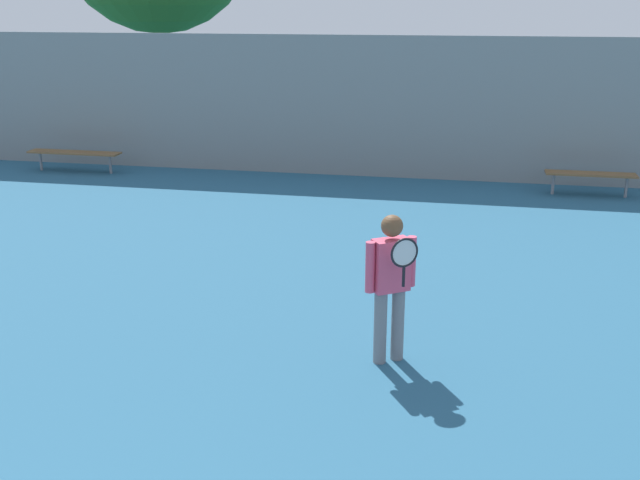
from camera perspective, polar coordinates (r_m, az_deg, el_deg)
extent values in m
cylinder|color=slate|center=(8.12, 4.61, -6.64)|extent=(0.14, 0.14, 0.82)
cylinder|color=slate|center=(8.21, 5.94, -6.39)|extent=(0.14, 0.14, 0.82)
cube|color=#DB4C6B|center=(7.90, 5.42, -1.91)|extent=(0.43, 0.38, 0.57)
cylinder|color=#DB4C6B|center=(7.79, 3.84, -2.08)|extent=(0.10, 0.10, 0.55)
cylinder|color=#DB4C6B|center=(8.01, 6.96, -1.62)|extent=(0.10, 0.10, 0.55)
sphere|color=brown|center=(7.77, 5.51, 1.08)|extent=(0.23, 0.23, 0.23)
cylinder|color=black|center=(7.68, 6.39, -2.77)|extent=(0.03, 0.03, 0.22)
torus|color=black|center=(7.60, 6.45, -0.97)|extent=(0.27, 0.20, 0.31)
cylinder|color=silver|center=(7.60, 6.45, -0.97)|extent=(0.22, 0.15, 0.27)
cube|color=brown|center=(16.01, 19.93, 4.76)|extent=(1.76, 0.40, 0.04)
cylinder|color=gray|center=(15.97, 17.34, 4.11)|extent=(0.06, 0.06, 0.43)
cylinder|color=gray|center=(16.18, 22.31, 3.76)|extent=(0.06, 0.06, 0.43)
cube|color=brown|center=(18.14, -18.22, 6.35)|extent=(2.18, 0.40, 0.04)
cylinder|color=gray|center=(18.63, -20.50, 5.65)|extent=(0.06, 0.06, 0.43)
cylinder|color=gray|center=(17.78, -15.69, 5.58)|extent=(0.06, 0.06, 0.43)
cube|color=gray|center=(16.75, 1.92, 10.11)|extent=(30.77, 0.06, 3.08)
cylinder|color=brown|center=(24.39, -11.82, 12.52)|extent=(0.52, 0.52, 3.39)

